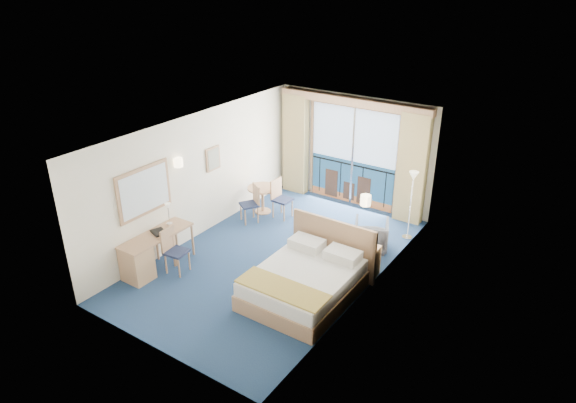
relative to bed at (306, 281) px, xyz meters
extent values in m
plane|color=navy|center=(-1.17, 0.76, -0.31)|extent=(6.50, 6.50, 0.00)
cube|color=silver|center=(-1.17, 4.02, 1.04)|extent=(4.00, 0.02, 2.70)
cube|color=silver|center=(-1.17, -2.50, 1.04)|extent=(4.00, 0.02, 2.70)
cube|color=silver|center=(-3.18, 0.76, 1.04)|extent=(0.02, 6.50, 2.70)
cube|color=silver|center=(0.84, 0.76, 1.04)|extent=(0.02, 6.50, 2.70)
cube|color=white|center=(-1.17, 0.76, 2.40)|extent=(4.00, 6.50, 0.02)
cube|color=navy|center=(-1.17, 3.98, 0.25)|extent=(2.20, 0.02, 1.08)
cube|color=#ADC3E3|center=(-1.17, 3.98, 1.45)|extent=(2.20, 0.02, 1.32)
cube|color=#95542E|center=(-1.17, 3.98, -0.21)|extent=(2.20, 0.02, 0.20)
cube|color=black|center=(-1.17, 3.98, 0.69)|extent=(2.20, 0.02, 0.04)
cube|color=tan|center=(-1.17, 3.98, 2.15)|extent=(2.36, 0.03, 0.12)
cube|color=tan|center=(-2.32, 3.98, 0.89)|extent=(0.06, 0.03, 2.40)
cube|color=tan|center=(-0.02, 3.98, 0.89)|extent=(0.06, 0.03, 2.40)
cube|color=silver|center=(-1.17, 3.97, 0.89)|extent=(0.05, 0.02, 2.40)
cube|color=#3C261B|center=(-0.82, 3.97, 0.09)|extent=(0.35, 0.02, 0.70)
cube|color=#3C261B|center=(-1.72, 3.97, 0.09)|extent=(0.35, 0.02, 0.70)
cube|color=#3C261B|center=(-1.22, 3.97, -0.01)|extent=(0.30, 0.02, 0.45)
cube|color=black|center=(-2.07, 3.98, 0.24)|extent=(0.02, 0.01, 0.90)
cube|color=black|center=(-1.47, 3.98, 0.24)|extent=(0.03, 0.01, 0.90)
cube|color=black|center=(-0.87, 3.98, 0.24)|extent=(0.03, 0.01, 0.90)
cube|color=black|center=(-0.27, 3.98, 0.24)|extent=(0.02, 0.01, 0.90)
cube|color=tan|center=(-2.72, 3.83, 0.96)|extent=(0.65, 0.22, 2.55)
cube|color=tan|center=(0.38, 3.83, 0.96)|extent=(0.65, 0.22, 2.55)
cube|color=tan|center=(-1.17, 3.86, 2.27)|extent=(3.80, 0.25, 0.18)
cube|color=tan|center=(-3.15, -0.74, 1.24)|extent=(0.04, 1.25, 0.95)
cube|color=silver|center=(-3.13, -0.74, 1.24)|extent=(0.01, 1.12, 0.82)
cube|color=tan|center=(-3.15, 1.21, 1.29)|extent=(0.03, 0.42, 0.52)
cube|color=gray|center=(-3.13, 1.21, 1.29)|extent=(0.01, 0.34, 0.44)
cylinder|color=beige|center=(-3.11, 0.16, 1.54)|extent=(0.18, 0.18, 0.18)
cylinder|color=beige|center=(0.77, 0.61, 1.54)|extent=(0.18, 0.18, 0.18)
cube|color=tan|center=(0.00, -0.09, -0.16)|extent=(1.61, 2.02, 0.30)
cube|color=white|center=(0.00, -0.09, 0.12)|extent=(1.55, 1.96, 0.25)
cube|color=gold|center=(0.00, -0.74, 0.26)|extent=(1.59, 0.55, 0.03)
cube|color=white|center=(-0.38, 0.64, 0.33)|extent=(0.62, 0.40, 0.18)
cube|color=white|center=(0.38, 0.64, 0.33)|extent=(0.62, 0.40, 0.18)
cube|color=tan|center=(0.00, 0.97, 0.24)|extent=(1.76, 0.06, 1.11)
cube|color=tan|center=(0.57, 1.19, -0.01)|extent=(0.47, 0.44, 0.61)
cube|color=silver|center=(0.56, 1.18, 0.34)|extent=(0.23, 0.21, 0.08)
imported|color=#474D56|center=(0.23, 2.19, 0.01)|extent=(0.90, 0.91, 0.64)
cylinder|color=silver|center=(0.71, 3.03, -0.30)|extent=(0.21, 0.21, 0.03)
cylinder|color=silver|center=(0.71, 3.03, 0.42)|extent=(0.02, 0.02, 1.46)
cone|color=beige|center=(0.71, 3.03, 1.15)|extent=(0.19, 0.19, 0.17)
cube|color=tan|center=(-2.90, -0.79, 0.39)|extent=(0.53, 1.53, 0.04)
cube|color=tan|center=(-2.90, -1.32, 0.03)|extent=(0.50, 0.46, 0.68)
cylinder|color=tan|center=(-3.13, -0.60, 0.03)|extent=(0.05, 0.05, 0.68)
cylinder|color=tan|center=(-2.67, -0.60, 0.03)|extent=(0.05, 0.05, 0.68)
cylinder|color=tan|center=(-3.13, -0.07, 0.03)|extent=(0.05, 0.05, 0.68)
cylinder|color=tan|center=(-2.67, -0.07, 0.03)|extent=(0.05, 0.05, 0.68)
cube|color=#1D2645|center=(-2.47, -0.71, 0.12)|extent=(0.43, 0.43, 0.05)
cube|color=tan|center=(-2.65, -0.73, 0.36)|extent=(0.08, 0.39, 0.46)
cylinder|color=tan|center=(-2.30, -0.85, -0.10)|extent=(0.03, 0.03, 0.41)
cylinder|color=tan|center=(-2.33, -0.53, -0.10)|extent=(0.03, 0.03, 0.41)
cylinder|color=tan|center=(-2.61, -0.88, -0.10)|extent=(0.03, 0.03, 0.41)
cylinder|color=tan|center=(-2.64, -0.57, -0.10)|extent=(0.03, 0.03, 0.41)
cube|color=black|center=(-2.91, -0.71, 0.42)|extent=(0.38, 0.33, 0.03)
cylinder|color=silver|center=(-2.97, -0.36, 0.44)|extent=(0.12, 0.12, 0.02)
cylinder|color=silver|center=(-2.97, -0.36, 0.63)|extent=(0.02, 0.02, 0.40)
cone|color=beige|center=(-2.97, -0.36, 0.83)|extent=(0.11, 0.11, 0.10)
cylinder|color=tan|center=(-2.67, 2.33, 0.31)|extent=(0.71, 0.71, 0.04)
cylinder|color=tan|center=(-2.67, 2.33, 0.00)|extent=(0.07, 0.07, 0.62)
cylinder|color=tan|center=(-2.67, 2.33, -0.30)|extent=(0.39, 0.39, 0.03)
cube|color=#1D2645|center=(-2.12, 2.36, 0.13)|extent=(0.41, 0.41, 0.05)
cube|color=tan|center=(-2.31, 2.37, 0.37)|extent=(0.05, 0.40, 0.47)
cylinder|color=tan|center=(-1.97, 2.20, -0.10)|extent=(0.03, 0.03, 0.42)
cylinder|color=tan|center=(-1.95, 2.52, -0.10)|extent=(0.03, 0.03, 0.42)
cylinder|color=tan|center=(-2.28, 2.21, -0.10)|extent=(0.03, 0.03, 0.42)
cylinder|color=tan|center=(-2.27, 2.53, -0.10)|extent=(0.03, 0.03, 0.42)
cube|color=#1D2645|center=(-2.63, 1.75, 0.11)|extent=(0.52, 0.52, 0.05)
cube|color=tan|center=(-2.53, 1.90, 0.35)|extent=(0.34, 0.24, 0.45)
cylinder|color=tan|center=(-2.84, 1.71, -0.11)|extent=(0.03, 0.03, 0.41)
cylinder|color=tan|center=(-2.58, 1.54, -0.11)|extent=(0.03, 0.03, 0.41)
cylinder|color=tan|center=(-2.67, 1.96, -0.11)|extent=(0.03, 0.03, 0.41)
cylinder|color=tan|center=(-2.42, 1.80, -0.11)|extent=(0.03, 0.03, 0.41)
camera|label=1|loc=(4.00, -6.55, 5.14)|focal=32.00mm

